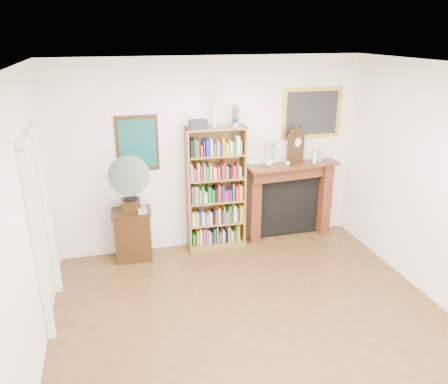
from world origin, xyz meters
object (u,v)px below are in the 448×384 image
at_px(bookshelf, 216,183).
at_px(bottle_left, 315,155).
at_px(side_cabinet, 133,235).
at_px(flower_vase, 269,161).
at_px(cd_stack, 142,210).
at_px(mantel_clock, 296,146).
at_px(bottle_right, 320,155).
at_px(fireplace, 289,193).
at_px(gramophone, 129,181).
at_px(teacup, 288,163).

distance_m(bookshelf, bottle_left, 1.57).
distance_m(side_cabinet, flower_vase, 2.26).
bearing_deg(bookshelf, side_cabinet, -175.77).
bearing_deg(cd_stack, mantel_clock, 4.96).
relative_size(bottle_left, bottle_right, 1.20).
relative_size(bookshelf, flower_vase, 15.32).
relative_size(bookshelf, fireplace, 1.45).
distance_m(fireplace, bottle_right, 0.75).
xyz_separation_m(gramophone, flower_vase, (2.05, 0.19, 0.06)).
relative_size(mantel_clock, bottle_left, 2.23).
distance_m(side_cabinet, bottle_right, 3.05).
xyz_separation_m(side_cabinet, mantel_clock, (2.49, 0.09, 1.11)).
distance_m(teacup, bottle_right, 0.57).
xyz_separation_m(mantel_clock, flower_vase, (-0.43, -0.03, -0.19)).
bearing_deg(gramophone, flower_vase, 7.71).
height_order(bookshelf, bottle_right, bookshelf).
bearing_deg(gramophone, bookshelf, 10.76).
bearing_deg(side_cabinet, cd_stack, -35.90).
height_order(gramophone, flower_vase, gramophone).
xyz_separation_m(flower_vase, bottle_left, (0.73, -0.03, 0.05)).
height_order(side_cabinet, flower_vase, flower_vase).
relative_size(gramophone, flower_vase, 6.25).
distance_m(cd_stack, bottle_right, 2.81).
height_order(bookshelf, cd_stack, bookshelf).
height_order(gramophone, bottle_left, gramophone).
height_order(cd_stack, mantel_clock, mantel_clock).
xyz_separation_m(fireplace, bottle_left, (0.34, -0.09, 0.62)).
xyz_separation_m(fireplace, cd_stack, (-2.30, -0.23, 0.06)).
xyz_separation_m(cd_stack, mantel_clock, (2.34, 0.20, 0.70)).
bearing_deg(bottle_left, flower_vase, 177.28).
xyz_separation_m(side_cabinet, bottle_right, (2.90, 0.09, 0.95)).
relative_size(flower_vase, bottle_right, 0.69).
xyz_separation_m(gramophone, mantel_clock, (2.48, 0.23, 0.25)).
bearing_deg(flower_vase, bottle_left, -2.72).
height_order(side_cabinet, cd_stack, cd_stack).
bearing_deg(cd_stack, gramophone, -170.63).
bearing_deg(bottle_left, fireplace, 165.34).
distance_m(bookshelf, teacup, 1.11).
height_order(cd_stack, bottle_right, bottle_right).
relative_size(fireplace, teacup, 19.64).
bearing_deg(gramophone, mantel_clock, 7.49).
bearing_deg(flower_vase, bookshelf, -179.25).
bearing_deg(mantel_clock, fireplace, 130.01).
distance_m(side_cabinet, cd_stack, 0.45).
bearing_deg(flower_vase, cd_stack, -174.87).
xyz_separation_m(bookshelf, bottle_right, (1.66, 0.04, 0.29)).
bearing_deg(fireplace, bottle_left, -19.30).
height_order(flower_vase, bottle_left, bottle_left).
bearing_deg(cd_stack, bottle_left, 2.98).
relative_size(fireplace, gramophone, 1.69).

